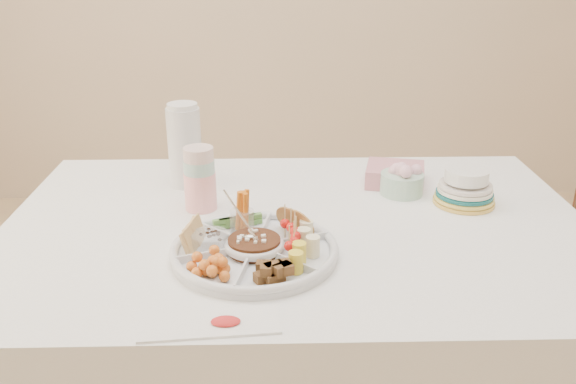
{
  "coord_description": "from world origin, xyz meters",
  "views": [
    {
      "loc": [
        -0.06,
        -1.42,
        1.43
      ],
      "look_at": [
        -0.03,
        -0.08,
        0.88
      ],
      "focal_mm": 38.0,
      "sensor_mm": 36.0,
      "label": 1
    }
  ],
  "objects_px": {
    "dining_table": "(297,344)",
    "plate_stack": "(465,185)",
    "thermos": "(185,144)",
    "chair": "(545,267)",
    "party_tray": "(254,248)"
  },
  "relations": [
    {
      "from": "party_tray",
      "to": "dining_table",
      "type": "bearing_deg",
      "value": 59.25
    },
    {
      "from": "party_tray",
      "to": "thermos",
      "type": "height_order",
      "value": "thermos"
    },
    {
      "from": "dining_table",
      "to": "thermos",
      "type": "relative_size",
      "value": 6.01
    },
    {
      "from": "chair",
      "to": "plate_stack",
      "type": "height_order",
      "value": "chair"
    },
    {
      "from": "dining_table",
      "to": "plate_stack",
      "type": "bearing_deg",
      "value": 13.87
    },
    {
      "from": "thermos",
      "to": "chair",
      "type": "bearing_deg",
      "value": -1.22
    },
    {
      "from": "party_tray",
      "to": "plate_stack",
      "type": "height_order",
      "value": "plate_stack"
    },
    {
      "from": "thermos",
      "to": "plate_stack",
      "type": "relative_size",
      "value": 1.51
    },
    {
      "from": "chair",
      "to": "plate_stack",
      "type": "xyz_separation_m",
      "value": [
        -0.33,
        -0.14,
        0.34
      ]
    },
    {
      "from": "dining_table",
      "to": "plate_stack",
      "type": "distance_m",
      "value": 0.65
    },
    {
      "from": "dining_table",
      "to": "plate_stack",
      "type": "relative_size",
      "value": 9.05
    },
    {
      "from": "chair",
      "to": "thermos",
      "type": "height_order",
      "value": "thermos"
    },
    {
      "from": "party_tray",
      "to": "thermos",
      "type": "relative_size",
      "value": 1.5
    },
    {
      "from": "thermos",
      "to": "party_tray",
      "type": "bearing_deg",
      "value": -65.06
    },
    {
      "from": "dining_table",
      "to": "thermos",
      "type": "distance_m",
      "value": 0.66
    }
  ]
}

